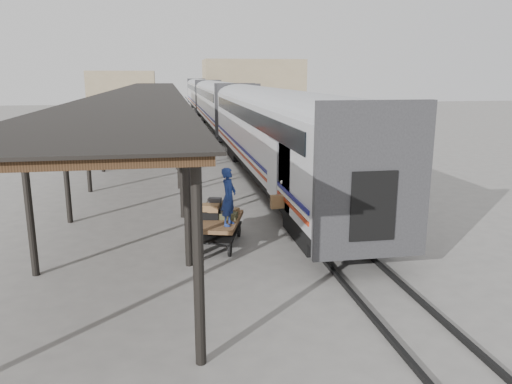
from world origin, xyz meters
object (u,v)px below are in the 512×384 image
object	(u,v)px
baggage_cart	(219,226)
porter	(229,197)
luggage_tug	(171,140)
pedestrian	(155,147)

from	to	relation	value
baggage_cart	porter	bearing A→B (deg)	-52.81
baggage_cart	luggage_tug	world-z (taller)	luggage_tug
luggage_tug	pedestrian	world-z (taller)	pedestrian
baggage_cart	pedestrian	size ratio (longest dim) A/B	1.65
baggage_cart	pedestrian	distance (m)	17.07
baggage_cart	luggage_tug	size ratio (longest dim) A/B	1.37
baggage_cart	porter	xyz separation A→B (m)	(0.25, -0.65, 1.08)
luggage_tug	pedestrian	distance (m)	4.45
luggage_tug	baggage_cart	bearing A→B (deg)	-70.76
luggage_tug	pedestrian	xyz separation A→B (m)	(-1.04, -4.32, 0.11)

